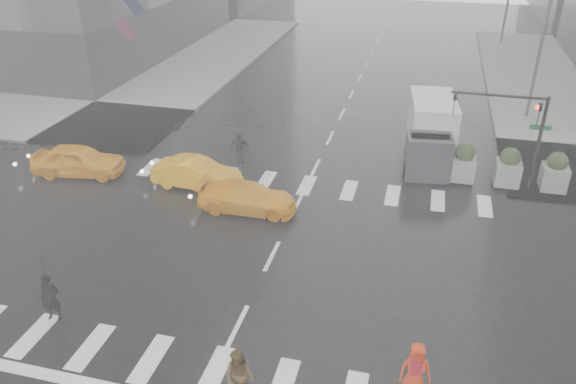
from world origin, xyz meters
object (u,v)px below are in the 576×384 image
(traffic_signal_pole, at_px, (518,123))
(box_truck, at_px, (431,131))
(taxi_front, at_px, (78,160))
(taxi_mid, at_px, (197,174))
(pedestrian_brown, at_px, (239,377))
(pedestrian_orange, at_px, (415,370))

(traffic_signal_pole, distance_m, box_truck, 4.56)
(taxi_front, height_order, taxi_mid, taxi_front)
(taxi_front, bearing_deg, taxi_mid, -97.98)
(pedestrian_brown, bearing_deg, taxi_front, 144.24)
(box_truck, bearing_deg, pedestrian_orange, -96.04)
(pedestrian_orange, xyz_separation_m, taxi_mid, (-10.43, 10.04, -0.20))
(traffic_signal_pole, height_order, taxi_front, traffic_signal_pole)
(pedestrian_orange, bearing_deg, taxi_front, 138.07)
(traffic_signal_pole, distance_m, pedestrian_brown, 16.98)
(pedestrian_brown, distance_m, taxi_mid, 12.88)
(pedestrian_orange, xyz_separation_m, taxi_front, (-16.48, 9.85, -0.13))
(pedestrian_brown, height_order, taxi_front, pedestrian_brown)
(taxi_front, bearing_deg, traffic_signal_pole, -89.59)
(box_truck, bearing_deg, pedestrian_brown, -110.82)
(traffic_signal_pole, relative_size, pedestrian_brown, 2.60)
(taxi_mid, relative_size, box_truck, 0.71)
(pedestrian_orange, height_order, taxi_mid, pedestrian_orange)
(traffic_signal_pole, height_order, taxi_mid, traffic_signal_pole)
(pedestrian_orange, bearing_deg, pedestrian_brown, -173.93)
(pedestrian_brown, xyz_separation_m, taxi_mid, (-5.95, 11.42, -0.19))
(pedestrian_brown, relative_size, box_truck, 0.30)
(pedestrian_brown, distance_m, pedestrian_orange, 4.69)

